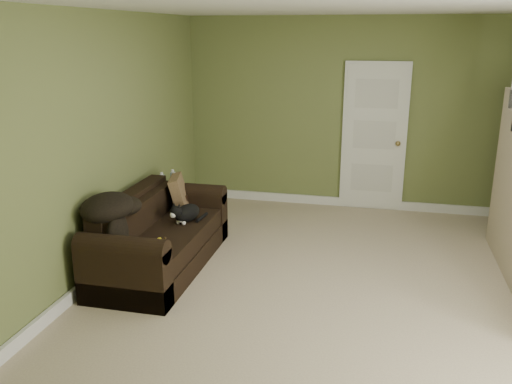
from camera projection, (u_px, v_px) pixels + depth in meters
The scene contains 14 objects.
floor at pixel (349, 294), 5.13m from camera, with size 5.00×5.50×0.01m, color tan.
ceiling at pixel (365, 5), 4.39m from camera, with size 5.00×5.50×0.01m, color white.
wall_back at pixel (368, 115), 7.33m from camera, with size 5.00×0.04×2.60m, color olive.
wall_front at pixel (319, 312), 2.20m from camera, with size 5.00×0.04×2.60m, color olive.
wall_left at pixel (99, 147), 5.31m from camera, with size 0.04×5.50×2.60m, color olive.
baseboard_back at pixel (363, 203), 7.65m from camera, with size 5.00×0.04×0.12m, color white.
baseboard_left at pixel (111, 264), 5.66m from camera, with size 0.04×5.50×0.12m, color white.
door at pixel (374, 138), 7.35m from camera, with size 0.86×0.12×2.02m.
sofa at pixel (158, 239), 5.68m from camera, with size 0.86×1.98×0.78m.
side_table at pixel (171, 212), 6.53m from camera, with size 0.55×0.55×0.80m.
cat at pixel (186, 213), 5.79m from camera, with size 0.30×0.53×0.25m.
banana at pixel (157, 242), 5.20m from camera, with size 0.05×0.19×0.05m, color yellow.
throw_pillow at pixel (180, 195), 6.20m from camera, with size 0.11×0.44×0.44m, color #4D311E.
throw_blanket at pixel (107, 207), 5.08m from camera, with size 0.46×0.61×0.25m, color black.
Camera 1 is at (0.20, -4.72, 2.40)m, focal length 38.00 mm.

